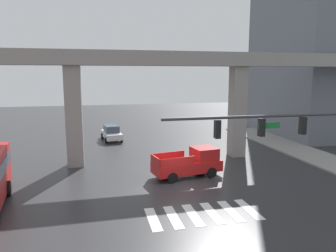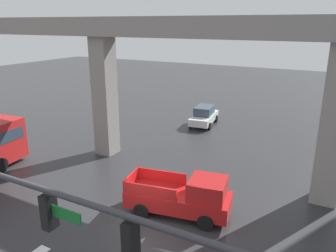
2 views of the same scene
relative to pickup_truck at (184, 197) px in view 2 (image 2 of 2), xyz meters
The scene contains 4 objects.
ground_plane 2.43m from the pickup_truck, 125.34° to the right, with size 120.00×120.00×0.00m, color #2D2D30.
elevated_overpass 8.54m from the pickup_truck, 105.04° to the left, with size 51.63×1.92×9.45m.
pickup_truck is the anchor object (origin of this frame).
sedan_white 15.47m from the pickup_truck, 109.00° to the left, with size 2.39×4.50×1.72m.
Camera 2 is at (7.48, -11.23, 9.10)m, focal length 35.58 mm.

